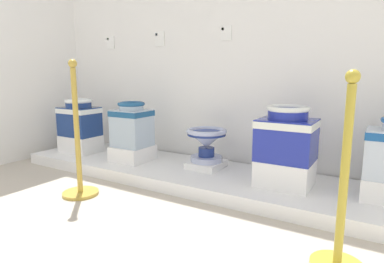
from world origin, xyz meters
The scene contains 16 objects.
wall_back centered at (2.02, 2.83, 1.44)m, with size 4.24×0.06×2.88m, color white.
display_platform centered at (2.02, 2.37, 0.05)m, with size 3.64×0.81×0.10m, color white.
plinth_block_squat_floral centered at (0.58, 2.30, 0.19)m, with size 0.39×0.30×0.18m, color white.
antique_toilet_squat_floral centered at (0.58, 2.30, 0.48)m, with size 0.39×0.29×0.39m.
plinth_block_broad_patterned centered at (1.30, 2.32, 0.17)m, with size 0.33×0.34×0.14m, color white.
antique_toilet_broad_patterned centered at (1.30, 2.32, 0.46)m, with size 0.33×0.29×0.42m.
plinth_block_leftmost centered at (2.02, 2.46, 0.13)m, with size 0.28×0.31×0.06m, color white.
antique_toilet_leftmost centered at (2.02, 2.46, 0.35)m, with size 0.36×0.36×0.29m.
plinth_block_slender_white centered at (2.74, 2.36, 0.20)m, with size 0.39×0.35×0.19m, color white.
antique_toilet_slender_white centered at (2.74, 2.36, 0.50)m, with size 0.40×0.34×0.40m.
info_placard_first centered at (0.59, 2.79, 1.28)m, with size 0.11×0.01×0.14m.
info_placard_second centered at (1.29, 2.79, 1.28)m, with size 0.11×0.01×0.15m.
info_placard_third centered at (2.04, 2.79, 1.29)m, with size 0.11×0.01×0.13m.
decorative_vase_spare centered at (0.20, 2.57, 0.17)m, with size 0.23×0.23×0.36m.
stanchion_post_near_left centered at (1.38, 1.62, 0.29)m, with size 0.27×0.27×1.03m.
stanchion_post_near_right centered at (3.21, 1.59, 0.28)m, with size 0.25×0.25×0.94m.
Camera 1 is at (3.35, 0.01, 0.92)m, focal length 30.38 mm.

